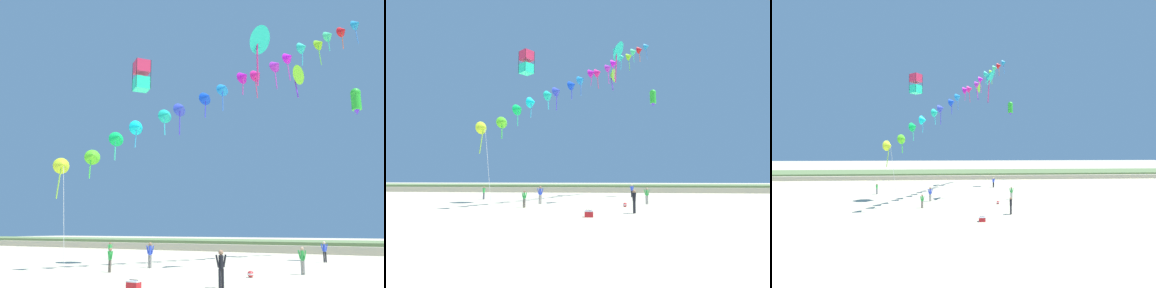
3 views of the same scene
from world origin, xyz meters
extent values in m
plane|color=beige|center=(0.00, 0.00, 0.00)|extent=(240.00, 240.00, 0.00)
cube|color=beige|center=(0.00, 39.33, 0.43)|extent=(120.00, 13.61, 0.85)
cube|color=#6B844C|center=(0.00, 39.33, 0.98)|extent=(120.00, 11.57, 0.49)
cylinder|color=#474C56|center=(-8.75, 16.42, 0.38)|extent=(0.11, 0.11, 0.76)
cylinder|color=#474C56|center=(-8.79, 16.30, 0.38)|extent=(0.11, 0.11, 0.76)
cylinder|color=green|center=(-8.77, 16.36, 1.03)|extent=(0.20, 0.20, 0.54)
cylinder|color=green|center=(-8.72, 16.53, 1.07)|extent=(0.12, 0.19, 0.51)
cylinder|color=green|center=(-8.82, 16.19, 1.07)|extent=(0.12, 0.19, 0.51)
sphere|color=#9E7051|center=(-8.77, 16.36, 1.41)|extent=(0.21, 0.21, 0.21)
cylinder|color=gray|center=(-0.83, 10.84, 0.44)|extent=(0.13, 0.13, 0.88)
cylinder|color=gray|center=(-0.68, 10.86, 0.44)|extent=(0.13, 0.13, 0.88)
cylinder|color=blue|center=(-0.76, 10.85, 1.19)|extent=(0.23, 0.23, 0.62)
cylinder|color=blue|center=(-0.96, 10.82, 1.24)|extent=(0.22, 0.11, 0.59)
cylinder|color=blue|center=(-0.56, 10.87, 1.24)|extent=(0.22, 0.11, 0.59)
sphere|color=#9E7051|center=(-0.76, 10.85, 1.63)|extent=(0.24, 0.24, 0.24)
cylinder|color=black|center=(7.76, 4.03, 0.43)|extent=(0.13, 0.13, 0.86)
cylinder|color=black|center=(7.67, 3.91, 0.43)|extent=(0.13, 0.13, 0.86)
cylinder|color=black|center=(7.72, 3.97, 1.17)|extent=(0.23, 0.23, 0.61)
cylinder|color=black|center=(7.83, 4.13, 1.21)|extent=(0.19, 0.22, 0.58)
cylinder|color=black|center=(7.61, 3.81, 1.21)|extent=(0.19, 0.22, 0.58)
sphere|color=#9E7051|center=(7.72, 3.97, 1.59)|extent=(0.23, 0.23, 0.23)
cylinder|color=#726656|center=(-1.46, 7.30, 0.37)|extent=(0.11, 0.11, 0.75)
cylinder|color=#726656|center=(-1.33, 7.27, 0.37)|extent=(0.11, 0.11, 0.75)
cylinder|color=green|center=(-1.39, 7.28, 1.01)|extent=(0.20, 0.20, 0.53)
cylinder|color=green|center=(-1.56, 7.32, 1.06)|extent=(0.19, 0.11, 0.50)
cylinder|color=green|center=(-1.22, 7.25, 1.06)|extent=(0.19, 0.11, 0.50)
sphere|color=#9E7051|center=(-1.39, 7.28, 1.39)|extent=(0.20, 0.20, 0.20)
cylinder|color=gray|center=(9.60, 11.57, 0.41)|extent=(0.12, 0.12, 0.81)
cylinder|color=gray|center=(9.74, 11.53, 0.41)|extent=(0.12, 0.12, 0.81)
cylinder|color=green|center=(9.67, 11.55, 1.10)|extent=(0.21, 0.21, 0.58)
cylinder|color=green|center=(9.49, 11.60, 1.15)|extent=(0.21, 0.13, 0.55)
cylinder|color=green|center=(9.85, 11.49, 1.15)|extent=(0.21, 0.13, 0.55)
sphere|color=tan|center=(9.67, 11.55, 1.51)|extent=(0.22, 0.22, 0.22)
cylinder|color=black|center=(9.20, 21.75, 0.42)|extent=(0.12, 0.12, 0.84)
cylinder|color=black|center=(9.07, 21.68, 0.42)|extent=(0.12, 0.12, 0.84)
cylinder|color=blue|center=(9.14, 21.72, 1.14)|extent=(0.22, 0.22, 0.60)
cylinder|color=blue|center=(9.30, 21.81, 1.19)|extent=(0.22, 0.17, 0.57)
cylinder|color=blue|center=(8.97, 21.63, 1.19)|extent=(0.22, 0.17, 0.57)
sphere|color=beige|center=(9.14, 21.72, 1.56)|extent=(0.23, 0.23, 0.23)
cone|color=#CEEE29|center=(-4.75, 6.01, 6.87)|extent=(1.21, 1.31, 1.11)
cylinder|color=#9FE539|center=(-4.84, 5.89, 5.63)|extent=(0.31, 0.11, 2.04)
cone|color=#5DE227|center=(-3.55, 7.62, 7.65)|extent=(1.34, 1.36, 1.17)
cylinder|color=#41E539|center=(-3.64, 7.50, 6.75)|extent=(0.15, 0.21, 1.37)
cone|color=#0ED457|center=(-2.53, 8.99, 9.13)|extent=(1.32, 1.39, 1.19)
cylinder|color=#39E5A1|center=(-2.62, 8.87, 8.18)|extent=(0.12, 0.11, 1.46)
cone|color=#0DE2EA|center=(-1.50, 10.03, 10.03)|extent=(1.19, 1.33, 1.13)
cylinder|color=#39B6E5|center=(-1.59, 9.91, 9.14)|extent=(0.15, 0.12, 1.34)
cone|color=#19CBA8|center=(-0.12, 11.77, 11.21)|extent=(1.27, 1.34, 1.14)
cylinder|color=#39DEE5|center=(-0.21, 11.65, 10.31)|extent=(0.14, 0.11, 1.38)
cone|color=blue|center=(0.58, 12.87, 11.94)|extent=(1.29, 1.38, 1.19)
cylinder|color=#4D39E5|center=(0.49, 12.75, 10.75)|extent=(0.10, 0.09, 1.96)
cone|color=blue|center=(2.05, 14.41, 13.08)|extent=(1.29, 1.37, 1.18)
cylinder|color=#393CE5|center=(1.96, 14.29, 12.09)|extent=(0.10, 0.24, 1.54)
cone|color=#1F90E1|center=(2.98, 15.79, 14.12)|extent=(1.38, 1.41, 1.21)
cylinder|color=#3974E5|center=(2.89, 15.67, 13.02)|extent=(0.10, 0.12, 1.77)
cone|color=#C314B3|center=(4.16, 17.45, 15.53)|extent=(1.30, 1.39, 1.20)
cylinder|color=#E539AC|center=(4.07, 17.33, 14.58)|extent=(0.21, 0.24, 1.45)
cone|color=#EC1D85|center=(4.91, 18.74, 16.00)|extent=(1.27, 1.36, 1.17)
cylinder|color=#E53967|center=(4.82, 18.62, 14.80)|extent=(0.24, 0.10, 1.97)
cone|color=#B82CC3|center=(6.30, 20.12, 17.14)|extent=(1.35, 1.41, 1.21)
cylinder|color=#E539C8|center=(6.21, 20.00, 15.88)|extent=(0.22, 0.10, 2.08)
cone|color=#D715DC|center=(7.08, 21.68, 18.36)|extent=(1.25, 1.36, 1.17)
cylinder|color=#E539C0|center=(6.99, 21.56, 17.09)|extent=(0.25, 0.30, 2.09)
cone|color=#24CCAD|center=(8.17, 22.88, 19.62)|extent=(1.19, 1.32, 1.13)
cylinder|color=#39DCE5|center=(8.08, 22.76, 18.58)|extent=(0.23, 0.21, 1.64)
cone|color=#8BE321|center=(9.45, 24.74, 20.50)|extent=(1.32, 1.39, 1.19)
cylinder|color=#6EE539|center=(9.36, 24.62, 19.27)|extent=(0.24, 0.20, 2.03)
cone|color=#3FDD8C|center=(10.24, 25.70, 21.62)|extent=(1.26, 1.35, 1.15)
cylinder|color=#39E5B6|center=(10.15, 25.58, 20.65)|extent=(0.14, 0.12, 1.50)
cone|color=red|center=(11.35, 27.43, 22.63)|extent=(1.24, 1.31, 1.11)
cylinder|color=#E55C39|center=(11.26, 27.31, 21.51)|extent=(0.11, 0.09, 1.81)
cone|color=#1C92C9|center=(12.62, 28.80, 23.74)|extent=(1.27, 1.35, 1.15)
cylinder|color=#3985E5|center=(12.53, 28.68, 22.48)|extent=(0.28, 0.15, 2.08)
cylinder|color=silver|center=(-4.15, 5.86, 3.41)|extent=(0.87, 0.24, 6.82)
cone|color=#78D625|center=(6.82, 25.15, 17.79)|extent=(1.39, 2.14, 2.03)
cone|color=#7E2DE5|center=(6.82, 25.15, 17.81)|extent=(0.80, 1.19, 1.12)
cylinder|color=#7E2DE5|center=(6.82, 25.15, 16.44)|extent=(0.43, 0.43, 2.09)
cone|color=#25EFC4|center=(6.91, 12.78, 16.28)|extent=(2.16, 2.49, 2.18)
cone|color=#E52D80|center=(6.91, 12.78, 16.30)|extent=(1.23, 1.38, 1.22)
cylinder|color=#E52D80|center=(6.91, 12.78, 14.36)|extent=(0.27, 0.41, 3.21)
cylinder|color=green|center=(12.41, 23.04, 13.65)|extent=(1.19, 1.19, 1.63)
sphere|color=green|center=(12.41, 23.04, 14.38)|extent=(0.87, 0.87, 0.87)
cone|color=#5D2DE5|center=(12.41, 23.04, 12.76)|extent=(1.06, 1.06, 0.67)
sphere|color=black|center=(12.41, 23.04, 14.63)|extent=(0.18, 0.18, 0.18)
cube|color=#23EEB3|center=(-2.72, 12.03, 14.23)|extent=(1.68, 1.68, 1.03)
cube|color=#E52D53|center=(-2.72, 12.03, 15.68)|extent=(1.68, 1.68, 1.03)
cylinder|color=black|center=(-3.56, 11.93, 14.96)|extent=(0.04, 0.04, 2.48)
cylinder|color=black|center=(-2.63, 11.19, 14.96)|extent=(0.04, 0.04, 2.48)
cylinder|color=black|center=(-1.88, 12.12, 14.96)|extent=(0.04, 0.04, 2.48)
cylinder|color=black|center=(-2.82, 12.87, 14.96)|extent=(0.04, 0.04, 2.48)
cube|color=red|center=(4.52, 1.65, 0.18)|extent=(0.56, 0.40, 0.36)
cube|color=white|center=(4.52, 1.65, 0.39)|extent=(0.58, 0.41, 0.06)
cylinder|color=black|center=(4.52, 1.65, 0.45)|extent=(0.45, 0.03, 0.03)
sphere|color=red|center=(7.37, 8.81, 0.18)|extent=(0.36, 0.36, 0.36)
cylinder|color=white|center=(7.37, 8.81, 0.18)|extent=(0.36, 0.36, 0.09)
camera|label=1|loc=(15.57, -13.75, 2.63)|focal=38.00mm
camera|label=2|loc=(5.58, -18.50, 2.63)|focal=28.00mm
camera|label=3|loc=(1.45, -21.35, 6.54)|focal=24.00mm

